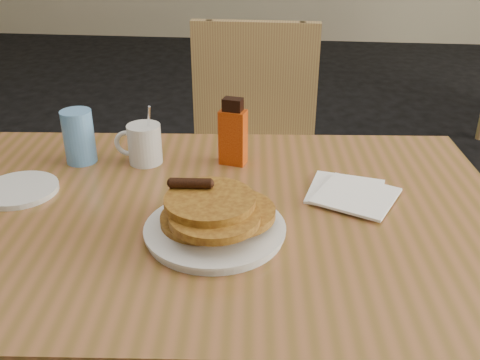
# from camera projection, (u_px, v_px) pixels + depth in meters

# --- Properties ---
(main_table) EXTENTS (1.33, 0.96, 0.75)m
(main_table) POSITION_uv_depth(u_px,v_px,m) (212.00, 226.00, 1.11)
(main_table) COLOR brown
(main_table) RESTS_ON floor
(chair_main_far) EXTENTS (0.44, 0.44, 0.97)m
(chair_main_far) POSITION_uv_depth(u_px,v_px,m) (252.00, 141.00, 1.86)
(chair_main_far) COLOR #A3894D
(chair_main_far) RESTS_ON floor
(pancake_plate) EXTENTS (0.27, 0.27, 0.10)m
(pancake_plate) POSITION_uv_depth(u_px,v_px,m) (215.00, 220.00, 1.00)
(pancake_plate) COLOR silver
(pancake_plate) RESTS_ON main_table
(coffee_mug) EXTENTS (0.11, 0.08, 0.15)m
(coffee_mug) POSITION_uv_depth(u_px,v_px,m) (144.00, 143.00, 1.28)
(coffee_mug) COLOR silver
(coffee_mug) RESTS_ON main_table
(syrup_bottle) EXTENTS (0.07, 0.05, 0.16)m
(syrup_bottle) POSITION_uv_depth(u_px,v_px,m) (233.00, 134.00, 1.26)
(syrup_bottle) COLOR maroon
(syrup_bottle) RESTS_ON main_table
(napkin_stack) EXTENTS (0.21, 0.22, 0.01)m
(napkin_stack) POSITION_uv_depth(u_px,v_px,m) (351.00, 193.00, 1.14)
(napkin_stack) COLOR white
(napkin_stack) RESTS_ON main_table
(blue_tumbler) EXTENTS (0.09, 0.09, 0.13)m
(blue_tumbler) POSITION_uv_depth(u_px,v_px,m) (79.00, 137.00, 1.27)
(blue_tumbler) COLOR #5D99DA
(blue_tumbler) RESTS_ON main_table
(side_saucer) EXTENTS (0.19, 0.19, 0.01)m
(side_saucer) POSITION_uv_depth(u_px,v_px,m) (19.00, 190.00, 1.16)
(side_saucer) COLOR silver
(side_saucer) RESTS_ON main_table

